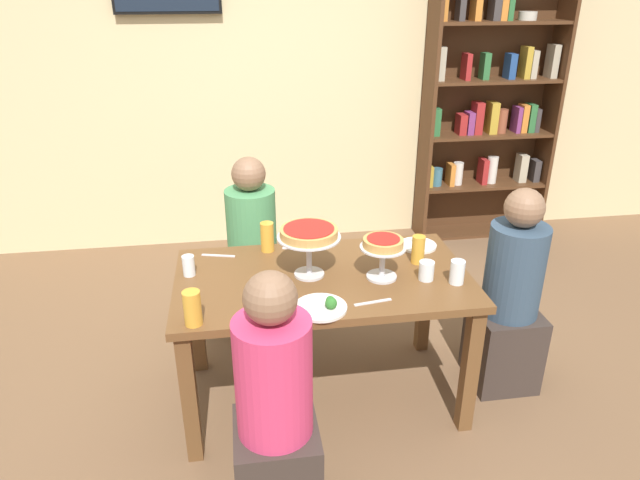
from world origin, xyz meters
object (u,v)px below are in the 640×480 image
deep_dish_pizza_stand (309,236)px  cutlery_fork_near (218,256)px  diner_far_left (253,260)px  salad_plate_far_diner (323,306)px  bookshelf (489,106)px  diner_head_east (509,305)px  beer_glass_amber_tall (418,250)px  water_glass_clear_near (457,272)px  personal_pizza_stand (383,248)px  dining_table (323,294)px  cutlery_fork_far (299,248)px  water_glass_clear_spare (426,271)px  water_glass_clear_far (189,266)px  beer_glass_amber_spare (267,237)px  salad_plate_near_diner (418,243)px  cutlery_knife_near (373,302)px  diner_near_left (275,420)px  beer_glass_amber_short (192,308)px

deep_dish_pizza_stand → cutlery_fork_near: (-0.45, 0.28, -0.21)m
diner_far_left → salad_plate_far_diner: 1.10m
bookshelf → diner_head_east: (-0.70, -2.03, -0.63)m
beer_glass_amber_tall → water_glass_clear_near: size_ratio=1.26×
personal_pizza_stand → beer_glass_amber_tall: size_ratio=1.52×
diner_far_left → beer_glass_amber_tall: bearing=51.8°
dining_table → beer_glass_amber_tall: size_ratio=9.82×
personal_pizza_stand → cutlery_fork_far: personal_pizza_stand is taller
diner_far_left → water_glass_clear_spare: size_ratio=12.13×
diner_head_east → water_glass_clear_far: 1.69m
deep_dish_pizza_stand → water_glass_clear_far: (-0.59, 0.09, -0.16)m
beer_glass_amber_tall → cutlery_fork_far: size_ratio=0.82×
diner_far_left → bookshelf: bearing=122.4°
diner_head_east → water_glass_clear_near: (-0.38, -0.15, 0.31)m
beer_glass_amber_spare → cutlery_fork_far: (0.17, -0.00, -0.08)m
salad_plate_near_diner → water_glass_clear_far: water_glass_clear_far is taller
bookshelf → cutlery_knife_near: size_ratio=12.29×
water_glass_clear_spare → cutlery_knife_near: size_ratio=0.53×
personal_pizza_stand → water_glass_clear_far: (-0.94, 0.17, -0.11)m
bookshelf → salad_plate_far_diner: 2.93m
dining_table → water_glass_clear_spare: size_ratio=15.37×
water_glass_clear_spare → salad_plate_far_diner: bearing=-159.9°
diner_far_left → cutlery_fork_far: 0.53m
deep_dish_pizza_stand → beer_glass_amber_spare: deep_dish_pizza_stand is taller
diner_far_left → cutlery_fork_near: diner_far_left is taller
diner_near_left → deep_dish_pizza_stand: (0.24, 0.73, 0.46)m
beer_glass_amber_tall → water_glass_clear_spare: beer_glass_amber_tall is taller
diner_head_east → beer_glass_amber_tall: (-0.50, 0.09, 0.32)m
diner_far_left → salad_plate_near_diner: 1.04m
beer_glass_amber_short → water_glass_clear_far: beer_glass_amber_short is taller
salad_plate_far_diner → water_glass_clear_far: 0.74m
cutlery_fork_far → deep_dish_pizza_stand: bearing=103.3°
diner_far_left → water_glass_clear_spare: diner_far_left is taller
personal_pizza_stand → beer_glass_amber_spare: size_ratio=1.39×
dining_table → beer_glass_amber_short: beer_glass_amber_short is taller
deep_dish_pizza_stand → beer_glass_amber_short: (-0.55, -0.37, -0.13)m
cutlery_fork_near → water_glass_clear_far: bearing=69.3°
diner_far_left → beer_glass_amber_short: diner_far_left is taller
beer_glass_amber_tall → cutlery_knife_near: bearing=-131.8°
salad_plate_near_diner → water_glass_clear_far: size_ratio=1.94×
deep_dish_pizza_stand → salad_plate_far_diner: bearing=-87.1°
salad_plate_far_diner → beer_glass_amber_spare: beer_glass_amber_spare is taller
diner_near_left → cutlery_fork_far: size_ratio=6.39×
salad_plate_far_diner → water_glass_clear_near: 0.69m
diner_head_east → deep_dish_pizza_stand: bearing=-2.1°
deep_dish_pizza_stand → cutlery_fork_far: size_ratio=1.73×
water_glass_clear_spare → diner_far_left: bearing=134.3°
dining_table → water_glass_clear_far: 0.68m
beer_glass_amber_short → water_glass_clear_spare: 1.13m
diner_head_east → diner_far_left: same height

